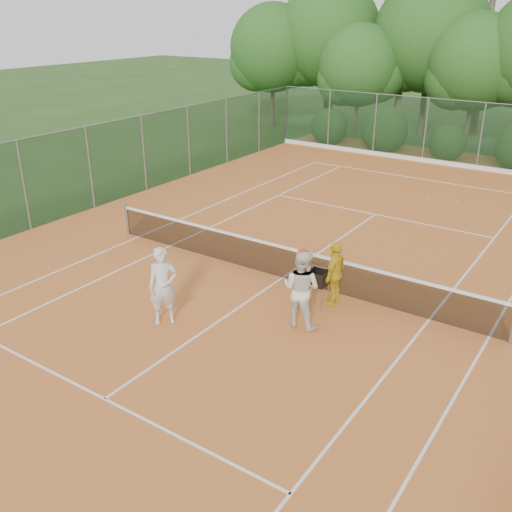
{
  "coord_description": "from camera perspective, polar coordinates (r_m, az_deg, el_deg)",
  "views": [
    {
      "loc": [
        7.34,
        -12.09,
        6.81
      ],
      "look_at": [
        -0.05,
        -1.2,
        1.1
      ],
      "focal_mm": 40.0,
      "sensor_mm": 36.0,
      "label": 1
    }
  ],
  "objects": [
    {
      "name": "player_yellow",
      "position": [
        14.12,
        7.89,
        -1.74
      ],
      "size": [
        0.47,
        1.0,
        1.66
      ],
      "primitive_type": "imported",
      "rotation": [
        0.0,
        0.0,
        -1.51
      ],
      "color": "gold",
      "rests_on": "clay_court"
    },
    {
      "name": "stray_ball_b",
      "position": [
        25.22,
        22.59,
        6.1
      ],
      "size": [
        0.07,
        0.07,
        0.07
      ],
      "primitive_type": "sphere",
      "color": "#CDEA36",
      "rests_on": "clay_court"
    },
    {
      "name": "fence_left",
      "position": [
        20.18,
        -22.2,
        6.5
      ],
      "size": [
        0.07,
        33.07,
        3.0
      ],
      "color": "#19381E",
      "rests_on": "clay_court"
    },
    {
      "name": "ground",
      "position": [
        15.7,
        2.62,
        -2.29
      ],
      "size": [
        120.0,
        120.0,
        0.0
      ],
      "primitive_type": "plane",
      "color": "#274518",
      "rests_on": "ground"
    },
    {
      "name": "clay_court",
      "position": [
        15.69,
        2.62,
        -2.25
      ],
      "size": [
        18.0,
        36.0,
        0.02
      ],
      "primitive_type": "cube",
      "color": "#C76D2E",
      "rests_on": "ground"
    },
    {
      "name": "fence_back",
      "position": [
        28.56,
        19.05,
        11.53
      ],
      "size": [
        18.07,
        0.07,
        3.0
      ],
      "color": "#19381E",
      "rests_on": "clay_court"
    },
    {
      "name": "tennis_net",
      "position": [
        15.47,
        2.66,
        -0.51
      ],
      "size": [
        11.97,
        0.1,
        1.1
      ],
      "color": "gray",
      "rests_on": "clay_court"
    },
    {
      "name": "ball_hopper",
      "position": [
        13.96,
        6.27,
        -2.23
      ],
      "size": [
        0.43,
        0.43,
        0.97
      ],
      "rotation": [
        0.0,
        0.0,
        0.09
      ],
      "color": "gray",
      "rests_on": "clay_court"
    },
    {
      "name": "player_white",
      "position": [
        13.31,
        -9.27,
        -2.98
      ],
      "size": [
        0.79,
        0.8,
        1.87
      ],
      "primitive_type": "imported",
      "rotation": [
        0.0,
        0.0,
        0.83
      ],
      "color": "silver",
      "rests_on": "clay_court"
    },
    {
      "name": "stray_ball_a",
      "position": [
        23.34,
        16.77,
        5.61
      ],
      "size": [
        0.07,
        0.07,
        0.07
      ],
      "primitive_type": "sphere",
      "color": "yellow",
      "rests_on": "clay_court"
    },
    {
      "name": "player_center_grp",
      "position": [
        13.03,
        4.56,
        -3.25
      ],
      "size": [
        0.95,
        0.76,
        1.92
      ],
      "color": "silver",
      "rests_on": "clay_court"
    },
    {
      "name": "stray_ball_c",
      "position": [
        23.2,
        19.52,
        5.15
      ],
      "size": [
        0.07,
        0.07,
        0.07
      ],
      "primitive_type": "sphere",
      "color": "#C7EC36",
      "rests_on": "clay_court"
    },
    {
      "name": "court_markings",
      "position": [
        15.69,
        2.62,
        -2.21
      ],
      "size": [
        11.03,
        23.83,
        0.01
      ],
      "color": "white",
      "rests_on": "clay_court"
    }
  ]
}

